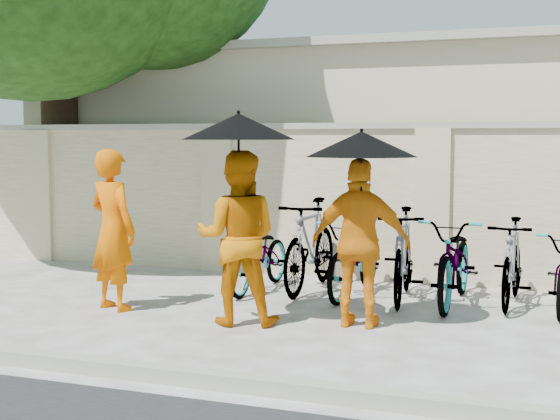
% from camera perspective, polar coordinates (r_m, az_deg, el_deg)
% --- Properties ---
extents(ground, '(80.00, 80.00, 0.00)m').
position_cam_1_polar(ground, '(8.00, -7.06, -8.34)').
color(ground, silver).
extents(kerb, '(40.00, 0.16, 0.12)m').
position_cam_1_polar(kerb, '(6.56, -13.91, -10.96)').
color(kerb, '#9A9A87').
rests_on(kerb, ground).
extents(compound_wall, '(20.00, 0.30, 2.00)m').
position_cam_1_polar(compound_wall, '(10.47, 5.78, 0.45)').
color(compound_wall, beige).
rests_on(compound_wall, ground).
extents(building_behind, '(14.00, 6.00, 3.20)m').
position_cam_1_polar(building_behind, '(14.01, 13.60, 4.00)').
color(building_behind, beige).
rests_on(building_behind, ground).
extents(monk_left, '(0.75, 0.62, 1.76)m').
position_cam_1_polar(monk_left, '(8.70, -12.13, -1.42)').
color(monk_left, '#E96100').
rests_on(monk_left, ground).
extents(monk_center, '(0.99, 0.86, 1.76)m').
position_cam_1_polar(monk_center, '(7.86, -3.12, -2.04)').
color(monk_center, '#D16D04').
rests_on(monk_center, ground).
extents(parasol_center, '(1.12, 1.12, 1.12)m').
position_cam_1_polar(parasol_center, '(7.70, -3.05, 6.11)').
color(parasol_center, black).
rests_on(parasol_center, ground).
extents(monk_right, '(1.00, 0.44, 1.69)m').
position_cam_1_polar(monk_right, '(7.75, 5.91, -2.42)').
color(monk_right, orange).
rests_on(monk_right, ground).
extents(parasol_right, '(1.08, 1.08, 0.99)m').
position_cam_1_polar(parasol_right, '(7.60, 5.98, 4.81)').
color(parasol_right, black).
rests_on(parasol_right, ground).
extents(bike_0, '(0.66, 1.70, 0.88)m').
position_cam_1_polar(bike_0, '(9.62, -1.49, -3.32)').
color(bike_0, slate).
rests_on(bike_0, ground).
extents(bike_1, '(0.55, 1.90, 1.14)m').
position_cam_1_polar(bike_1, '(9.58, 2.23, -2.58)').
color(bike_1, slate).
rests_on(bike_1, ground).
extents(bike_2, '(0.72, 1.80, 0.93)m').
position_cam_1_polar(bike_2, '(9.32, 5.51, -3.47)').
color(bike_2, slate).
rests_on(bike_2, ground).
extents(bike_3, '(0.68, 1.83, 1.08)m').
position_cam_1_polar(bike_3, '(9.07, 8.99, -3.28)').
color(bike_3, slate).
rests_on(bike_3, ground).
extents(bike_4, '(0.70, 1.93, 1.00)m').
position_cam_1_polar(bike_4, '(8.99, 12.74, -3.65)').
color(bike_4, slate).
rests_on(bike_4, ground).
extents(bike_5, '(0.54, 1.65, 0.98)m').
position_cam_1_polar(bike_5, '(9.10, 16.60, -3.70)').
color(bike_5, slate).
rests_on(bike_5, ground).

